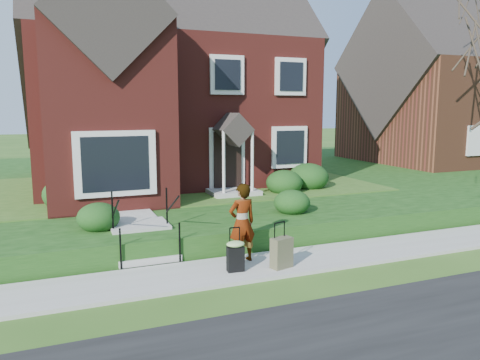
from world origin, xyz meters
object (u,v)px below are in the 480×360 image
front_steps (143,236)px  suitcase_olive (282,253)px  woman (242,223)px  suitcase_black (235,254)px

front_steps → suitcase_olive: size_ratio=2.01×
front_steps → woman: 2.51m
woman → front_steps: bearing=-43.5°
suitcase_black → woman: bearing=60.6°
woman → suitcase_black: (-0.38, -0.56, -0.52)m
suitcase_olive → suitcase_black: bearing=156.3°
suitcase_black → front_steps: bearing=132.3°
front_steps → suitcase_olive: bearing=-40.5°
front_steps → woman: bearing=-37.1°
woman → suitcase_olive: size_ratio=1.77×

